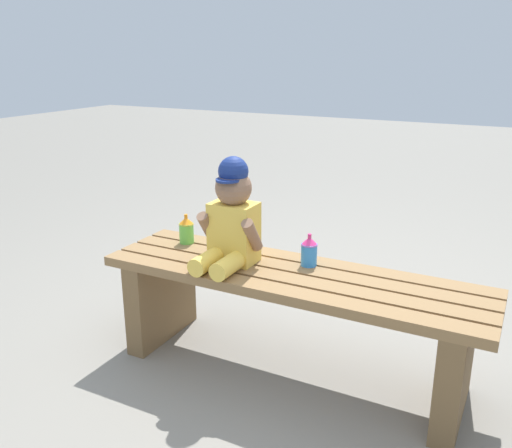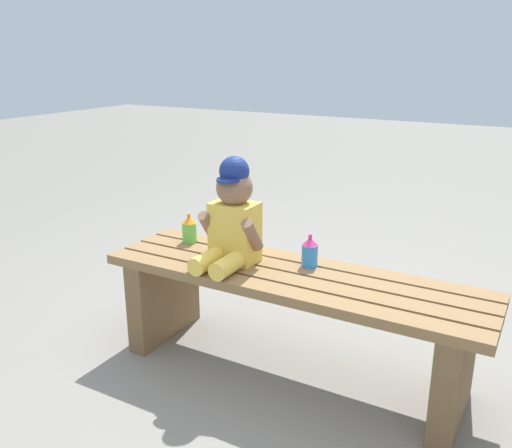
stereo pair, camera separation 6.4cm
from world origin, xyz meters
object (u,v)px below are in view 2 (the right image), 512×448
at_px(child_figure, 232,218).
at_px(sippy_cup_left, 189,229).
at_px(park_bench, 291,306).
at_px(sippy_cup_right, 310,251).

height_order(child_figure, sippy_cup_left, child_figure).
relative_size(park_bench, sippy_cup_left, 11.50).
bearing_deg(child_figure, park_bench, 5.01).
relative_size(child_figure, sippy_cup_left, 3.26).
relative_size(sippy_cup_left, sippy_cup_right, 1.00).
bearing_deg(sippy_cup_right, child_figure, -157.58).
bearing_deg(sippy_cup_left, child_figure, -21.65).
xyz_separation_m(park_bench, sippy_cup_right, (0.03, 0.09, 0.19)).
bearing_deg(sippy_cup_left, sippy_cup_right, 0.00).
bearing_deg(sippy_cup_right, sippy_cup_left, 180.00).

